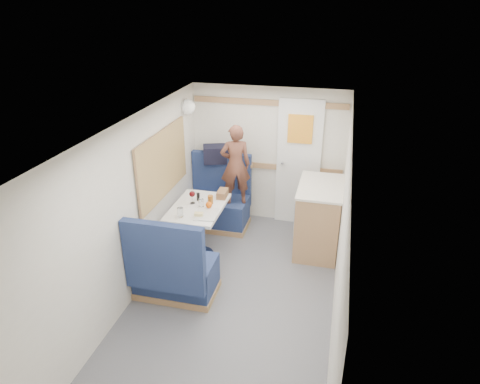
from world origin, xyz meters
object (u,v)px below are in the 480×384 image
(duffel_bag, at_px, (221,154))
(beer_glass, at_px, (210,200))
(orange_fruit, at_px, (209,205))
(cheese_block, at_px, (199,214))
(bench_far, at_px, (218,206))
(galley_counter, at_px, (318,217))
(tray, at_px, (206,214))
(tumbler_left, at_px, (180,212))
(bench_near, at_px, (174,274))
(dome_light, at_px, (188,107))
(pepper_grinder, at_px, (198,197))
(wine_glass, at_px, (192,195))
(dinette_table, at_px, (198,217))
(person, at_px, (235,165))
(tumbler_right, at_px, (201,203))
(bread_loaf, at_px, (222,194))

(duffel_bag, distance_m, beer_glass, 1.05)
(orange_fruit, relative_size, cheese_block, 0.78)
(bench_far, relative_size, galley_counter, 1.14)
(tray, relative_size, tumbler_left, 2.83)
(beer_glass, bearing_deg, tumbler_left, -119.74)
(bench_near, bearing_deg, dome_light, 102.82)
(tray, distance_m, orange_fruit, 0.17)
(pepper_grinder, bearing_deg, galley_counter, 14.67)
(galley_counter, height_order, wine_glass, galley_counter)
(dinette_table, xyz_separation_m, beer_glass, (0.13, 0.11, 0.21))
(dome_light, bearing_deg, cheese_block, -66.06)
(person, bearing_deg, tray, 64.20)
(tumbler_right, relative_size, beer_glass, 0.98)
(duffel_bag, relative_size, bread_loaf, 2.35)
(tumbler_right, bearing_deg, orange_fruit, -16.08)
(bench_far, height_order, dome_light, dome_light)
(orange_fruit, relative_size, tumbler_left, 0.68)
(dinette_table, distance_m, tumbler_left, 0.39)
(pepper_grinder, height_order, bread_loaf, pepper_grinder)
(cheese_block, bearing_deg, bench_near, -99.81)
(orange_fruit, distance_m, beer_glass, 0.15)
(dome_light, xyz_separation_m, duffel_bag, (0.38, 0.27, -0.73))
(dome_light, relative_size, cheese_block, 1.96)
(orange_fruit, relative_size, pepper_grinder, 0.75)
(person, height_order, duffel_bag, person)
(cheese_block, distance_m, beer_glass, 0.38)
(bench_near, distance_m, wine_glass, 1.08)
(dome_light, height_order, bread_loaf, dome_light)
(bench_near, height_order, cheese_block, bench_near)
(tray, xyz_separation_m, cheese_block, (-0.07, -0.07, 0.03))
(tumbler_right, bearing_deg, bench_far, 93.23)
(bench_near, bearing_deg, duffel_bag, 90.43)
(wine_glass, relative_size, beer_glass, 1.54)
(bench_far, distance_m, duffel_bag, 0.77)
(pepper_grinder, bearing_deg, bench_far, 86.48)
(dinette_table, distance_m, bench_far, 0.90)
(dome_light, height_order, pepper_grinder, dome_light)
(bread_loaf, bearing_deg, wine_glass, -138.67)
(tumbler_left, distance_m, pepper_grinder, 0.47)
(wine_glass, height_order, pepper_grinder, wine_glass)
(dinette_table, xyz_separation_m, pepper_grinder, (-0.04, 0.15, 0.21))
(cheese_block, bearing_deg, beer_glass, 85.58)
(dinette_table, height_order, orange_fruit, orange_fruit)
(dome_light, height_order, tumbler_left, dome_light)
(bench_far, height_order, bench_near, same)
(duffel_bag, bearing_deg, tray, -100.52)
(bench_near, relative_size, galley_counter, 1.14)
(bench_near, distance_m, person, 1.80)
(dinette_table, distance_m, wine_glass, 0.30)
(dome_light, xyz_separation_m, bread_loaf, (0.61, -0.51, -0.98))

